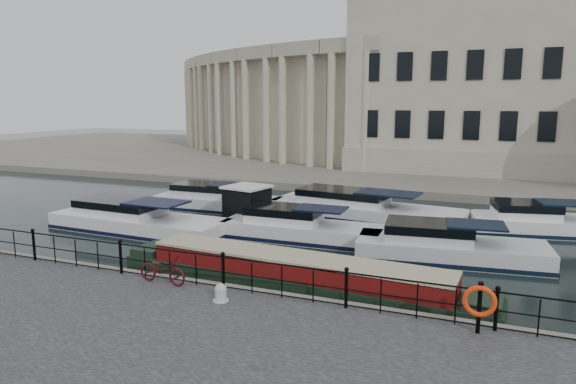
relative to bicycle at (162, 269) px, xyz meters
The scene contains 10 objects.
ground_plane 3.44m from the bicycle, 50.71° to the left, with size 160.00×160.00×0.00m, color black.
far_bank 41.60m from the bicycle, 87.13° to the left, with size 120.00×42.00×0.55m, color #6B665B.
railing 2.11m from the bicycle, ahead, with size 24.14×0.14×1.22m.
civic_building 37.75m from the bicycle, 88.33° to the left, with size 53.55×31.84×16.85m.
bicycle is the anchor object (origin of this frame).
mooring_bollard 2.57m from the bicycle, 13.69° to the right, with size 0.48×0.48×0.54m.
life_ring_post 9.68m from the bicycle, ahead, with size 0.84×0.21×1.37m.
narrowboat 4.48m from the bicycle, 34.59° to the left, with size 13.63×2.75×1.50m.
harbour_hut 10.26m from the bicycle, 100.77° to the left, with size 3.17×2.81×2.17m.
cabin_cruisers 10.96m from the bicycle, 81.71° to the left, with size 26.71×10.72×1.99m.
Camera 1 is at (7.65, -15.84, 6.45)m, focal length 32.00 mm.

